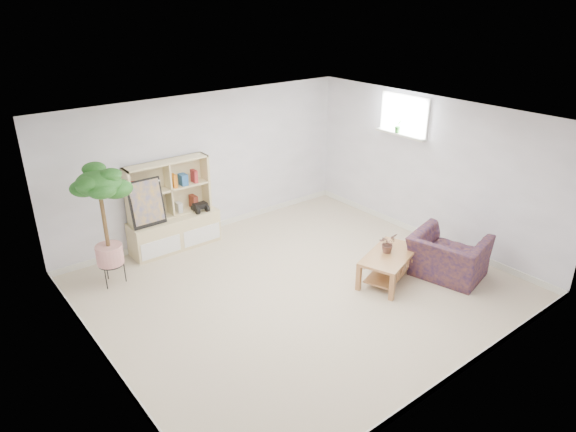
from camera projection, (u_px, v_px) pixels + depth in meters
floor at (299, 287)px, 7.33m from camera, size 5.50×5.00×0.01m
ceiling at (301, 121)px, 6.36m from camera, size 5.50×5.00×0.01m
walls at (300, 210)px, 6.84m from camera, size 5.51×5.01×2.40m
baseboard at (299, 284)px, 7.31m from camera, size 5.50×5.00×0.10m
window at (405, 115)px, 8.50m from camera, size 0.10×0.98×0.68m
window_sill at (400, 134)px, 8.59m from camera, size 0.14×1.00×0.04m
storage_unit at (173, 206)px, 8.19m from camera, size 1.46×0.49×1.46m
poster at (147, 203)px, 7.83m from camera, size 0.54×0.13×0.74m
toy_truck at (200, 207)px, 8.43m from camera, size 0.32×0.22×0.17m
coffee_table at (389, 267)px, 7.45m from camera, size 1.16×0.87×0.42m
table_plant at (387, 243)px, 7.36m from camera, size 0.30×0.27×0.28m
floor_tree at (105, 227)px, 7.08m from camera, size 0.86×0.86×1.78m
armchair at (448, 253)px, 7.47m from camera, size 1.10×1.19×0.75m
sill_plant at (398, 126)px, 8.59m from camera, size 0.14×0.12×0.23m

